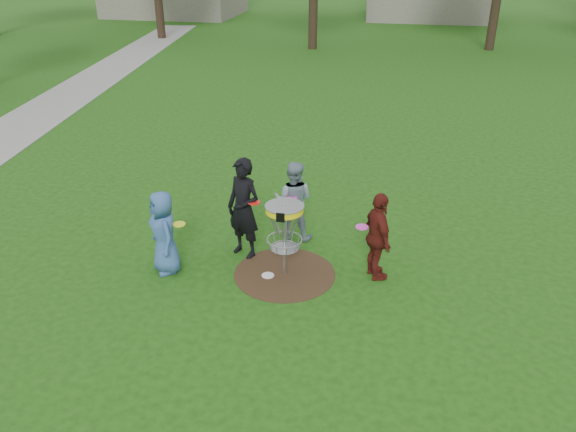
% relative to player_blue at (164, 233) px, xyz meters
% --- Properties ---
extents(ground, '(100.00, 100.00, 0.00)m').
position_rel_player_blue_xyz_m(ground, '(2.08, 0.29, -0.76)').
color(ground, '#19470F').
rests_on(ground, ground).
extents(dirt_patch, '(1.80, 1.80, 0.01)m').
position_rel_player_blue_xyz_m(dirt_patch, '(2.08, 0.29, -0.76)').
color(dirt_patch, '#47331E').
rests_on(dirt_patch, ground).
extents(concrete_path, '(7.75, 39.92, 0.02)m').
position_rel_player_blue_xyz_m(concrete_path, '(-7.92, 8.29, -0.75)').
color(concrete_path, '#9E9E99').
rests_on(concrete_path, ground).
extents(player_blue, '(0.84, 0.88, 1.52)m').
position_rel_player_blue_xyz_m(player_blue, '(0.00, 0.00, 0.00)').
color(player_blue, '#39609C').
rests_on(player_blue, ground).
extents(player_black, '(0.82, 0.70, 1.90)m').
position_rel_player_blue_xyz_m(player_black, '(1.21, 0.82, 0.19)').
color(player_black, black).
rests_on(player_black, ground).
extents(player_grey, '(0.79, 0.62, 1.59)m').
position_rel_player_blue_xyz_m(player_grey, '(1.97, 1.65, 0.03)').
color(player_grey, '#7E94A2').
rests_on(player_grey, ground).
extents(player_maroon, '(0.74, 1.01, 1.60)m').
position_rel_player_blue_xyz_m(player_maroon, '(3.65, 0.52, 0.04)').
color(player_maroon, '#5C1A15').
rests_on(player_maroon, ground).
extents(disc_on_grass, '(0.22, 0.22, 0.02)m').
position_rel_player_blue_xyz_m(disc_on_grass, '(1.80, 0.16, -0.75)').
color(disc_on_grass, white).
rests_on(disc_on_grass, ground).
extents(disc_golf_basket, '(0.66, 0.67, 1.38)m').
position_rel_player_blue_xyz_m(disc_golf_basket, '(2.08, 0.29, 0.26)').
color(disc_golf_basket, '#9EA0A5').
rests_on(disc_golf_basket, ground).
extents(held_discs, '(3.31, 1.55, 0.25)m').
position_rel_player_blue_xyz_m(held_discs, '(1.77, 0.64, 0.25)').
color(held_discs, yellow).
rests_on(held_discs, ground).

